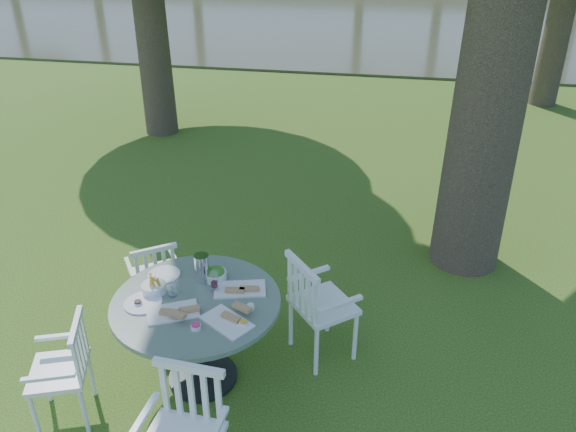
% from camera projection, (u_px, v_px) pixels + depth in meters
% --- Properties ---
extents(ground, '(140.00, 140.00, 0.00)m').
position_uv_depth(ground, '(284.00, 300.00, 5.59)').
color(ground, '#24440E').
rests_on(ground, ground).
extents(table, '(1.29, 1.29, 0.80)m').
position_uv_depth(table, '(198.00, 318.00, 4.35)').
color(table, black).
rests_on(table, ground).
extents(chair_ne, '(0.67, 0.67, 0.97)m').
position_uv_depth(chair_ne, '(314.00, 302.00, 4.63)').
color(chair_ne, white).
rests_on(chair_ne, ground).
extents(chair_nw, '(0.56, 0.55, 0.81)m').
position_uv_depth(chair_nw, '(155.00, 274.00, 5.15)').
color(chair_nw, white).
rests_on(chair_nw, ground).
extents(chair_sw, '(0.53, 0.55, 0.86)m').
position_uv_depth(chair_sw, '(69.00, 364.00, 4.08)').
color(chair_sw, white).
rests_on(chair_sw, ground).
extents(chair_se, '(0.50, 0.47, 0.94)m').
position_uv_depth(chair_se, '(186.00, 424.00, 3.54)').
color(chair_se, white).
rests_on(chair_se, ground).
extents(tableware, '(1.04, 0.81, 0.24)m').
position_uv_depth(tableware, '(192.00, 287.00, 4.35)').
color(tableware, white).
rests_on(tableware, table).
extents(river, '(100.00, 28.00, 0.12)m').
position_uv_depth(river, '(384.00, 0.00, 25.48)').
color(river, '#383A22').
rests_on(river, ground).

